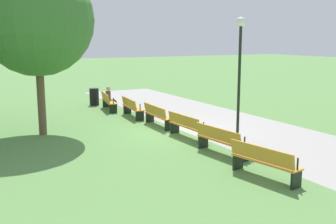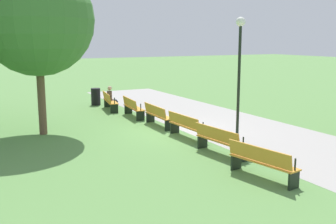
{
  "view_description": "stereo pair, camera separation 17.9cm",
  "coord_description": "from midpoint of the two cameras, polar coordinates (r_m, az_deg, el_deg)",
  "views": [
    {
      "loc": [
        13.28,
        -7.42,
        3.56
      ],
      "look_at": [
        -0.0,
        -0.22,
        0.8
      ],
      "focal_mm": 42.88,
      "sensor_mm": 36.0,
      "label": 1
    },
    {
      "loc": [
        13.37,
        -7.27,
        3.56
      ],
      "look_at": [
        -0.0,
        -0.22,
        0.8
      ],
      "focal_mm": 42.88,
      "sensor_mm": 36.0,
      "label": 2
    }
  ],
  "objects": [
    {
      "name": "trash_bin",
      "position": [
        22.19,
        -10.68,
        2.14
      ],
      "size": [
        0.5,
        0.5,
        0.92
      ],
      "primitive_type": "cylinder",
      "color": "black",
      "rests_on": "ground"
    },
    {
      "name": "bench_3",
      "position": [
        14.5,
        2.3,
        -1.92
      ],
      "size": [
        2.0,
        0.54,
        0.89
      ],
      "rotation": [
        0.0,
        0.0,
        0.03
      ],
      "color": "orange",
      "rests_on": "ground"
    },
    {
      "name": "bench_0",
      "position": [
        20.49,
        -8.77,
        1.59
      ],
      "size": [
        2.04,
        0.8,
        0.89
      ],
      "rotation": [
        0.0,
        0.0,
        -0.17
      ],
      "color": "orange",
      "rests_on": "ground"
    },
    {
      "name": "bench_2",
      "position": [
        16.49,
        -1.82,
        -0.42
      ],
      "size": [
        2.0,
        0.54,
        0.89
      ],
      "rotation": [
        0.0,
        0.0,
        -0.03
      ],
      "color": "orange",
      "rests_on": "ground"
    },
    {
      "name": "bench_4",
      "position": [
        12.53,
        7.1,
        -3.95
      ],
      "size": [
        2.03,
        0.67,
        0.89
      ],
      "rotation": [
        0.0,
        0.0,
        0.1
      ],
      "color": "orange",
      "rests_on": "ground"
    },
    {
      "name": "bench_5",
      "position": [
        10.62,
        12.98,
        -6.77
      ],
      "size": [
        2.04,
        0.8,
        0.89
      ],
      "rotation": [
        0.0,
        0.0,
        0.17
      ],
      "color": "orange",
      "rests_on": "ground"
    },
    {
      "name": "person_seated",
      "position": [
        20.7,
        -8.48,
        2.12
      ],
      "size": [
        0.39,
        0.56,
        1.2
      ],
      "rotation": [
        0.0,
        0.0,
        -0.17
      ],
      "color": "#4C4238",
      "rests_on": "ground"
    },
    {
      "name": "ground_plane",
      "position": [
        15.63,
        0.4,
        -2.82
      ],
      "size": [
        120.0,
        120.0,
        0.0
      ],
      "primitive_type": "plane",
      "color": "#5B8C47"
    },
    {
      "name": "tree_4",
      "position": [
        15.57,
        -18.49,
        12.38
      ],
      "size": [
        4.13,
        4.13,
        6.32
      ],
      "color": "brown",
      "rests_on": "ground"
    },
    {
      "name": "lamp_post",
      "position": [
        14.03,
        9.82,
        7.75
      ],
      "size": [
        0.32,
        0.32,
        4.29
      ],
      "color": "black",
      "rests_on": "ground"
    },
    {
      "name": "bench_1",
      "position": [
        18.49,
        -5.46,
        0.72
      ],
      "size": [
        2.03,
        0.67,
        0.89
      ],
      "rotation": [
        0.0,
        0.0,
        -0.1
      ],
      "color": "orange",
      "rests_on": "ground"
    },
    {
      "name": "path_paving",
      "position": [
        17.05,
        8.33,
        -1.8
      ],
      "size": [
        25.86,
        4.62,
        0.01
      ],
      "primitive_type": "cube",
      "color": "#A39E99",
      "rests_on": "ground"
    }
  ]
}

